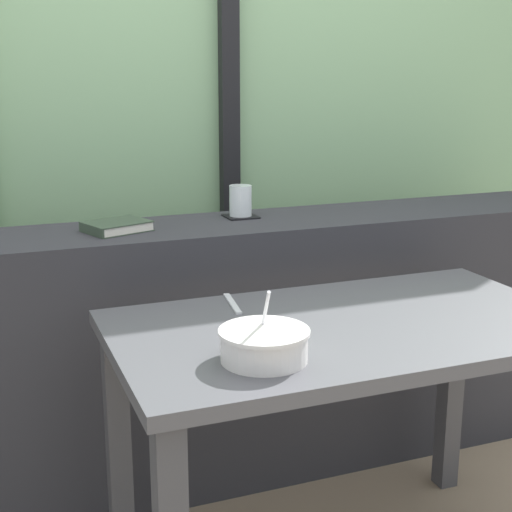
% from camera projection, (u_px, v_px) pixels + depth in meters
% --- Properties ---
extents(outdoor_backdrop, '(4.80, 0.08, 2.80)m').
position_uv_depth(outdoor_backdrop, '(180.00, 48.00, 2.80)').
color(outdoor_backdrop, '#8EBC89').
rests_on(outdoor_backdrop, ground).
extents(window_divider_post, '(0.07, 0.05, 2.60)m').
position_uv_depth(window_divider_post, '(229.00, 75.00, 2.82)').
color(window_divider_post, black).
rests_on(window_divider_post, ground).
extents(dark_console_ledge, '(2.80, 0.36, 0.86)m').
position_uv_depth(dark_console_ledge, '(240.00, 349.00, 2.44)').
color(dark_console_ledge, '#2D2D33').
rests_on(dark_console_ledge, ground).
extents(breakfast_table, '(1.16, 0.65, 0.72)m').
position_uv_depth(breakfast_table, '(346.00, 366.00, 1.85)').
color(breakfast_table, '#414145').
rests_on(breakfast_table, ground).
extents(coaster_square, '(0.10, 0.10, 0.00)m').
position_uv_depth(coaster_square, '(241.00, 216.00, 2.41)').
color(coaster_square, black).
rests_on(coaster_square, dark_console_ledge).
extents(juice_glass, '(0.07, 0.07, 0.10)m').
position_uv_depth(juice_glass, '(241.00, 202.00, 2.40)').
color(juice_glass, white).
rests_on(juice_glass, coaster_square).
extents(closed_book, '(0.21, 0.19, 0.03)m').
position_uv_depth(closed_book, '(116.00, 226.00, 2.19)').
color(closed_book, '#334233').
rests_on(closed_book, dark_console_ledge).
extents(soup_bowl, '(0.20, 0.20, 0.16)m').
position_uv_depth(soup_bowl, '(264.00, 345.00, 1.58)').
color(soup_bowl, silver).
rests_on(soup_bowl, breakfast_table).
extents(fork_utensil, '(0.04, 0.17, 0.01)m').
position_uv_depth(fork_utensil, '(232.00, 304.00, 1.96)').
color(fork_utensil, silver).
rests_on(fork_utensil, breakfast_table).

